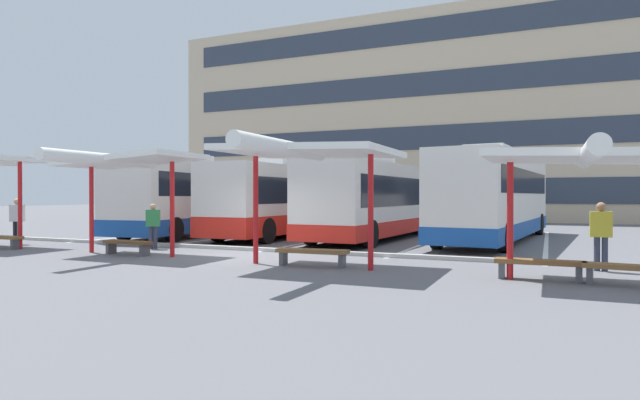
{
  "coord_description": "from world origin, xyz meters",
  "views": [
    {
      "loc": [
        8.79,
        -13.96,
        1.86
      ],
      "look_at": [
        1.22,
        3.41,
        1.7
      ],
      "focal_mm": 29.61,
      "sensor_mm": 36.0,
      "label": 1
    }
  ],
  "objects_px": {
    "bench_4": "(539,265)",
    "waiting_passenger_1": "(153,223)",
    "bench_1": "(2,239)",
    "waiting_passenger_0": "(17,217)",
    "coach_bus_3": "(496,197)",
    "waiting_passenger_2": "(601,231)",
    "waiting_shelter_2": "(306,153)",
    "bench_3": "(312,253)",
    "bench_5": "(635,270)",
    "coach_bus_2": "(381,201)",
    "waiting_shelter_3": "(587,159)",
    "coach_bus_1": "(297,201)",
    "waiting_shelter_1": "(124,162)",
    "bench_2": "(128,244)",
    "coach_bus_0": "(203,198)"
  },
  "relations": [
    {
      "from": "bench_1",
      "to": "waiting_passenger_0",
      "type": "distance_m",
      "value": 1.94
    },
    {
      "from": "bench_4",
      "to": "bench_5",
      "type": "bearing_deg",
      "value": -5.66
    },
    {
      "from": "coach_bus_1",
      "to": "bench_4",
      "type": "height_order",
      "value": "coach_bus_1"
    },
    {
      "from": "bench_4",
      "to": "waiting_passenger_1",
      "type": "relative_size",
      "value": 1.18
    },
    {
      "from": "waiting_shelter_3",
      "to": "waiting_passenger_2",
      "type": "height_order",
      "value": "waiting_shelter_3"
    },
    {
      "from": "bench_1",
      "to": "waiting_passenger_2",
      "type": "bearing_deg",
      "value": 6.65
    },
    {
      "from": "coach_bus_3",
      "to": "bench_3",
      "type": "distance_m",
      "value": 10.87
    },
    {
      "from": "coach_bus_1",
      "to": "bench_1",
      "type": "height_order",
      "value": "coach_bus_1"
    },
    {
      "from": "waiting_shelter_1",
      "to": "waiting_shelter_3",
      "type": "relative_size",
      "value": 0.94
    },
    {
      "from": "bench_3",
      "to": "bench_5",
      "type": "height_order",
      "value": "same"
    },
    {
      "from": "waiting_passenger_2",
      "to": "bench_5",
      "type": "bearing_deg",
      "value": -79.23
    },
    {
      "from": "waiting_passenger_0",
      "to": "waiting_passenger_2",
      "type": "xyz_separation_m",
      "value": [
        19.89,
        0.77,
        -0.04
      ]
    },
    {
      "from": "bench_2",
      "to": "waiting_shelter_3",
      "type": "distance_m",
      "value": 13.02
    },
    {
      "from": "bench_3",
      "to": "waiting_passenger_0",
      "type": "bearing_deg",
      "value": 174.51
    },
    {
      "from": "bench_3",
      "to": "coach_bus_2",
      "type": "bearing_deg",
      "value": 96.19
    },
    {
      "from": "coach_bus_0",
      "to": "waiting_shelter_1",
      "type": "relative_size",
      "value": 2.65
    },
    {
      "from": "waiting_shelter_2",
      "to": "waiting_passenger_1",
      "type": "xyz_separation_m",
      "value": [
        -6.99,
        2.32,
        -2.05
      ]
    },
    {
      "from": "waiting_shelter_3",
      "to": "waiting_passenger_0",
      "type": "height_order",
      "value": "waiting_shelter_3"
    },
    {
      "from": "waiting_shelter_2",
      "to": "bench_3",
      "type": "height_order",
      "value": "waiting_shelter_2"
    },
    {
      "from": "coach_bus_1",
      "to": "waiting_passenger_0",
      "type": "bearing_deg",
      "value": -132.08
    },
    {
      "from": "coach_bus_0",
      "to": "bench_5",
      "type": "distance_m",
      "value": 19.1
    },
    {
      "from": "waiting_shelter_3",
      "to": "waiting_passenger_1",
      "type": "height_order",
      "value": "waiting_shelter_3"
    },
    {
      "from": "waiting_shelter_3",
      "to": "bench_3",
      "type": "bearing_deg",
      "value": 175.91
    },
    {
      "from": "coach_bus_1",
      "to": "bench_3",
      "type": "height_order",
      "value": "coach_bus_1"
    },
    {
      "from": "waiting_passenger_2",
      "to": "coach_bus_3",
      "type": "bearing_deg",
      "value": 111.39
    },
    {
      "from": "waiting_shelter_3",
      "to": "bench_5",
      "type": "distance_m",
      "value": 2.46
    },
    {
      "from": "bench_3",
      "to": "bench_5",
      "type": "xyz_separation_m",
      "value": [
        7.33,
        -0.27,
        -0.0
      ]
    },
    {
      "from": "coach_bus_1",
      "to": "waiting_passenger_2",
      "type": "xyz_separation_m",
      "value": [
        12.16,
        -7.8,
        -0.62
      ]
    },
    {
      "from": "bench_4",
      "to": "bench_2",
      "type": "bearing_deg",
      "value": 179.2
    },
    {
      "from": "coach_bus_2",
      "to": "coach_bus_0",
      "type": "bearing_deg",
      "value": -172.21
    },
    {
      "from": "bench_4",
      "to": "waiting_passenger_1",
      "type": "distance_m",
      "value": 12.69
    },
    {
      "from": "bench_5",
      "to": "coach_bus_2",
      "type": "bearing_deg",
      "value": 130.22
    },
    {
      "from": "bench_2",
      "to": "bench_5",
      "type": "bearing_deg",
      "value": -1.44
    },
    {
      "from": "coach_bus_3",
      "to": "waiting_passenger_2",
      "type": "distance_m",
      "value": 8.73
    },
    {
      "from": "waiting_shelter_1",
      "to": "bench_4",
      "type": "relative_size",
      "value": 2.4
    },
    {
      "from": "waiting_passenger_0",
      "to": "bench_5",
      "type": "bearing_deg",
      "value": -4.28
    },
    {
      "from": "bench_1",
      "to": "bench_5",
      "type": "relative_size",
      "value": 0.86
    },
    {
      "from": "coach_bus_2",
      "to": "coach_bus_3",
      "type": "height_order",
      "value": "coach_bus_3"
    },
    {
      "from": "waiting_shelter_2",
      "to": "waiting_shelter_3",
      "type": "distance_m",
      "value": 6.44
    },
    {
      "from": "waiting_passenger_1",
      "to": "bench_2",
      "type": "bearing_deg",
      "value": -71.86
    },
    {
      "from": "coach_bus_1",
      "to": "waiting_shelter_1",
      "type": "xyz_separation_m",
      "value": [
        -1.12,
        -9.88,
        1.28
      ]
    },
    {
      "from": "bench_4",
      "to": "waiting_shelter_3",
      "type": "bearing_deg",
      "value": -22.23
    },
    {
      "from": "bench_2",
      "to": "waiting_shelter_3",
      "type": "height_order",
      "value": "waiting_shelter_3"
    },
    {
      "from": "coach_bus_3",
      "to": "waiting_passenger_0",
      "type": "bearing_deg",
      "value": -152.06
    },
    {
      "from": "bench_3",
      "to": "waiting_shelter_1",
      "type": "bearing_deg",
      "value": -179.45
    },
    {
      "from": "bench_2",
      "to": "bench_3",
      "type": "distance_m",
      "value": 6.39
    },
    {
      "from": "bench_1",
      "to": "waiting_shelter_2",
      "type": "distance_m",
      "value": 12.16
    },
    {
      "from": "waiting_passenger_1",
      "to": "coach_bus_2",
      "type": "bearing_deg",
      "value": 52.33
    },
    {
      "from": "bench_5",
      "to": "waiting_passenger_2",
      "type": "height_order",
      "value": "waiting_passenger_2"
    },
    {
      "from": "bench_5",
      "to": "coach_bus_3",
      "type": "bearing_deg",
      "value": 109.15
    }
  ]
}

